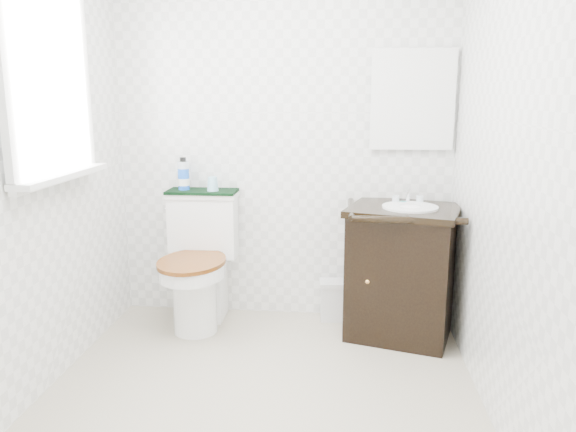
% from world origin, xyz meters
% --- Properties ---
extents(floor, '(2.40, 2.40, 0.00)m').
position_xyz_m(floor, '(0.00, 0.00, 0.00)').
color(floor, '#B4AB91').
rests_on(floor, ground).
extents(wall_back, '(2.40, 0.00, 2.40)m').
position_xyz_m(wall_back, '(0.00, 1.20, 1.20)').
color(wall_back, white).
rests_on(wall_back, ground).
extents(wall_front, '(2.40, 0.00, 2.40)m').
position_xyz_m(wall_front, '(0.00, -1.20, 1.20)').
color(wall_front, white).
rests_on(wall_front, ground).
extents(wall_left, '(0.00, 2.40, 2.40)m').
position_xyz_m(wall_left, '(-1.10, 0.00, 1.20)').
color(wall_left, white).
rests_on(wall_left, ground).
extents(wall_right, '(0.00, 2.40, 2.40)m').
position_xyz_m(wall_right, '(1.10, 0.00, 1.20)').
color(wall_right, white).
rests_on(wall_right, ground).
extents(window, '(0.02, 0.70, 0.90)m').
position_xyz_m(window, '(-1.07, 0.25, 1.55)').
color(window, white).
rests_on(window, wall_left).
extents(mirror, '(0.50, 0.02, 0.60)m').
position_xyz_m(mirror, '(0.82, 1.18, 1.45)').
color(mirror, silver).
rests_on(mirror, wall_back).
extents(toilet, '(0.46, 0.65, 0.85)m').
position_xyz_m(toilet, '(-0.52, 0.96, 0.37)').
color(toilet, white).
rests_on(toilet, floor).
extents(vanity, '(0.76, 0.70, 0.92)m').
position_xyz_m(vanity, '(0.77, 0.90, 0.43)').
color(vanity, black).
rests_on(vanity, floor).
extents(trash_bin, '(0.20, 0.16, 0.27)m').
position_xyz_m(trash_bin, '(0.35, 1.10, 0.14)').
color(trash_bin, silver).
rests_on(trash_bin, floor).
extents(towel, '(0.45, 0.22, 0.02)m').
position_xyz_m(towel, '(-0.52, 1.09, 0.86)').
color(towel, black).
rests_on(towel, toilet).
extents(mouthwash_bottle, '(0.07, 0.07, 0.21)m').
position_xyz_m(mouthwash_bottle, '(-0.65, 1.10, 0.97)').
color(mouthwash_bottle, blue).
rests_on(mouthwash_bottle, towel).
extents(cup, '(0.07, 0.07, 0.09)m').
position_xyz_m(cup, '(-0.45, 1.07, 0.92)').
color(cup, '#86C3DB').
rests_on(cup, towel).
extents(soap_bar, '(0.06, 0.04, 0.02)m').
position_xyz_m(soap_bar, '(0.77, 1.01, 0.83)').
color(soap_bar, teal).
rests_on(soap_bar, vanity).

